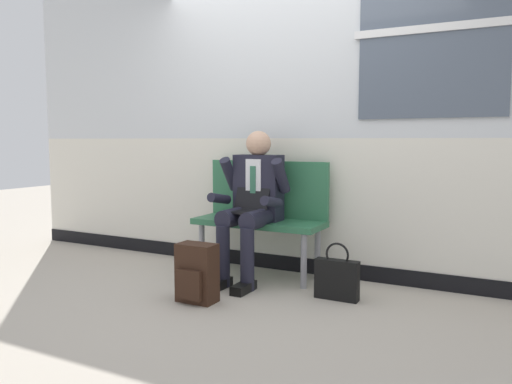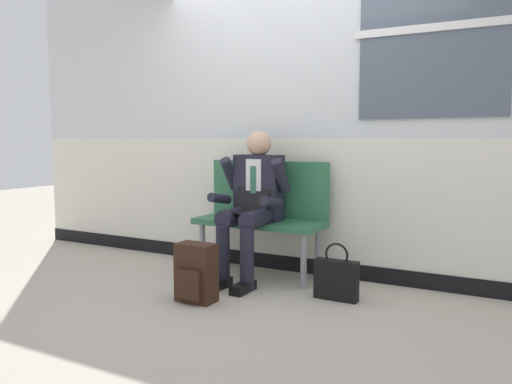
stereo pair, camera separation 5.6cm
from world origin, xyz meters
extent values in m
plane|color=#B2A899|center=(0.00, 0.00, 0.00)|extent=(18.00, 18.00, 0.00)
cube|color=silver|center=(0.00, 0.59, 1.96)|extent=(6.06, 0.12, 1.56)
cube|color=silver|center=(0.00, 0.59, 0.66)|extent=(6.06, 0.12, 1.05)
cube|color=black|center=(0.00, 0.59, 0.07)|extent=(6.06, 0.14, 0.13)
cube|color=#4C5666|center=(1.15, 0.52, 1.99)|extent=(1.10, 0.02, 1.33)
cube|color=silver|center=(1.15, 0.51, 1.99)|extent=(1.18, 0.03, 0.06)
cube|color=#2D6B47|center=(-0.16, 0.24, 0.47)|extent=(1.12, 0.42, 0.05)
cube|color=#2D6B47|center=(-0.16, 0.42, 0.74)|extent=(1.12, 0.04, 0.49)
cylinder|color=gray|center=(-0.64, 0.09, 0.22)|extent=(0.05, 0.05, 0.44)
cylinder|color=gray|center=(-0.64, 0.39, 0.22)|extent=(0.05, 0.05, 0.44)
cylinder|color=gray|center=(0.32, 0.09, 0.22)|extent=(0.05, 0.05, 0.44)
cylinder|color=gray|center=(0.32, 0.39, 0.22)|extent=(0.05, 0.05, 0.44)
cylinder|color=#1E1E2D|center=(-0.27, 0.03, 0.54)|extent=(0.15, 0.40, 0.15)
cylinder|color=#1E1E2D|center=(-0.27, -0.16, 0.25)|extent=(0.11, 0.11, 0.49)
cube|color=black|center=(-0.27, -0.22, 0.04)|extent=(0.10, 0.26, 0.07)
cylinder|color=#1E1E2D|center=(-0.05, 0.03, 0.54)|extent=(0.15, 0.40, 0.15)
cylinder|color=#1E1E2D|center=(-0.05, -0.16, 0.25)|extent=(0.11, 0.11, 0.49)
cube|color=black|center=(-0.05, -0.22, 0.04)|extent=(0.10, 0.26, 0.07)
cube|color=#1E1E2D|center=(-0.16, 0.24, 0.77)|extent=(0.40, 0.18, 0.55)
cube|color=silver|center=(-0.16, 0.14, 0.82)|extent=(0.14, 0.01, 0.38)
cube|color=#2D664C|center=(-0.16, 0.14, 0.79)|extent=(0.05, 0.01, 0.33)
sphere|color=tan|center=(-0.16, 0.24, 1.14)|extent=(0.21, 0.21, 0.21)
cylinder|color=#1E1E2D|center=(-0.40, 0.17, 0.88)|extent=(0.09, 0.25, 0.30)
cylinder|color=#1E1E2D|center=(-0.40, 0.00, 0.68)|extent=(0.08, 0.27, 0.12)
cylinder|color=#1E1E2D|center=(0.08, 0.17, 0.88)|extent=(0.09, 0.25, 0.30)
cylinder|color=#1E1E2D|center=(0.08, 0.00, 0.68)|extent=(0.08, 0.27, 0.12)
cube|color=black|center=(-0.16, 0.00, 0.59)|extent=(0.30, 0.22, 0.02)
cube|color=black|center=(-0.16, 0.13, 0.70)|extent=(0.30, 0.08, 0.21)
cube|color=#331E14|center=(-0.24, -0.57, 0.21)|extent=(0.28, 0.16, 0.43)
cube|color=#331E14|center=(-0.24, -0.67, 0.15)|extent=(0.20, 0.04, 0.21)
cube|color=black|center=(0.64, -0.05, 0.15)|extent=(0.32, 0.09, 0.29)
torus|color=black|center=(0.64, -0.05, 0.33)|extent=(0.18, 0.02, 0.18)
camera|label=1|loc=(1.80, -3.54, 1.17)|focal=35.64mm
camera|label=2|loc=(1.85, -3.51, 1.17)|focal=35.64mm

